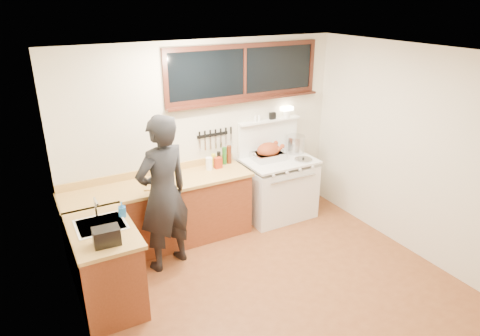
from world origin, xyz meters
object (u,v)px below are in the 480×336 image
vintage_stove (278,187)px  cutting_board (159,182)px  man (163,194)px  roast_turkey (269,152)px

vintage_stove → cutting_board: bearing=-178.4°
man → cutting_board: man is taller
vintage_stove → cutting_board: (-1.82, -0.05, 0.48)m
cutting_board → man: bearing=-101.5°
cutting_board → roast_turkey: (1.70, 0.14, 0.05)m
man → roast_turkey: bearing=16.3°
man → roast_turkey: size_ratio=3.96×
man → roast_turkey: man is taller
cutting_board → roast_turkey: bearing=4.7°
vintage_stove → roast_turkey: vintage_stove is taller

